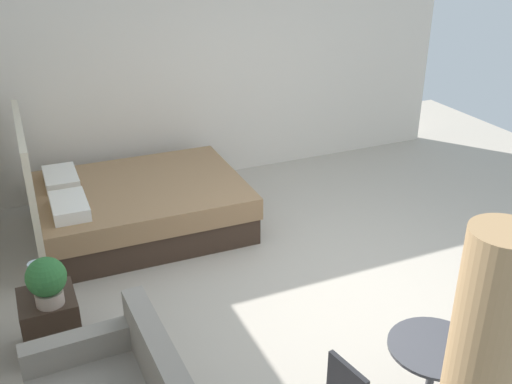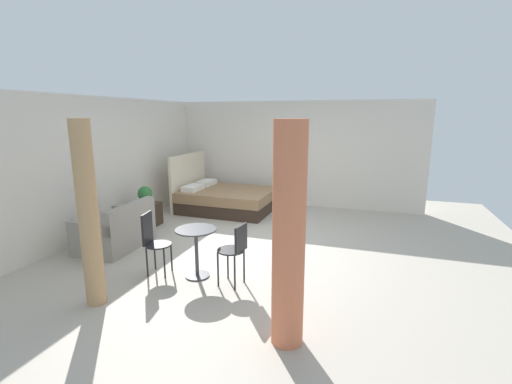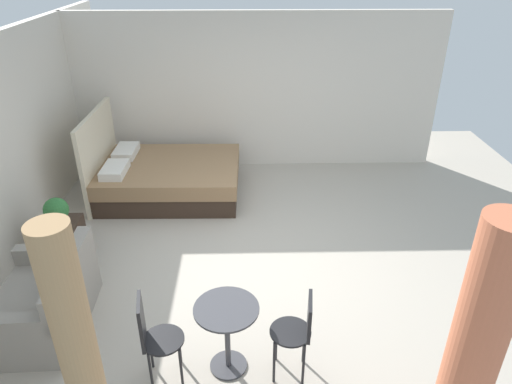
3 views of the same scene
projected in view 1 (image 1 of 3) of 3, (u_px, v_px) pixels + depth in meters
name	position (u px, v px, depth m)	size (l,w,h in m)	color
ground_plane	(340.00, 288.00, 5.30)	(8.80, 9.08, 0.02)	#B2A899
wall_right	(221.00, 73.00, 7.15)	(0.12, 6.08, 2.56)	silver
bed	(133.00, 205.00, 6.12)	(1.63, 2.13, 1.31)	#38281E
nightstand	(51.00, 322.00, 4.47)	(0.43, 0.41, 0.46)	#38281E
potted_plant	(47.00, 280.00, 4.21)	(0.29, 0.29, 0.37)	tan
vase	(37.00, 276.00, 4.41)	(0.11, 0.11, 0.23)	silver
balcony_table	(431.00, 374.00, 3.62)	(0.57, 0.57, 0.70)	#3F3F44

